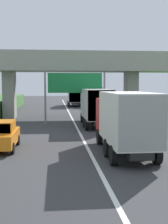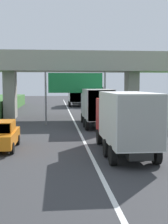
# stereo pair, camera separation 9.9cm
# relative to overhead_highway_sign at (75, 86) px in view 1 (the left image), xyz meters

# --- Properties ---
(lane_centre_stripe) EXTENTS (0.20, 93.39, 0.01)m
(lane_centre_stripe) POSITION_rel_overhead_highway_sign_xyz_m (0.00, -0.34, -3.70)
(lane_centre_stripe) COLOR white
(lane_centre_stripe) RESTS_ON ground
(overpass_bridge) EXTENTS (40.00, 4.80, 7.55)m
(overpass_bridge) POSITION_rel_overhead_highway_sign_xyz_m (0.00, 6.33, 1.97)
(overpass_bridge) COLOR #9E998E
(overpass_bridge) RESTS_ON ground
(overhead_highway_sign) EXTENTS (5.88, 0.18, 5.05)m
(overhead_highway_sign) POSITION_rel_overhead_highway_sign_xyz_m (0.00, 0.00, 0.00)
(overhead_highway_sign) COLOR slate
(overhead_highway_sign) RESTS_ON ground
(truck_red) EXTENTS (2.44, 7.30, 3.44)m
(truck_red) POSITION_rel_overhead_highway_sign_xyz_m (1.86, -12.56, -1.77)
(truck_red) COLOR black
(truck_red) RESTS_ON ground
(truck_white) EXTENTS (2.44, 7.30, 3.44)m
(truck_white) POSITION_rel_overhead_highway_sign_xyz_m (1.54, 24.47, -1.77)
(truck_white) COLOR black
(truck_white) RESTS_ON ground
(truck_silver) EXTENTS (2.44, 7.30, 3.44)m
(truck_silver) POSITION_rel_overhead_highway_sign_xyz_m (1.78, -1.56, -1.77)
(truck_silver) COLOR black
(truck_silver) RESTS_ON ground
(truck_blue) EXTENTS (2.44, 7.30, 3.44)m
(truck_blue) POSITION_rel_overhead_highway_sign_xyz_m (5.00, 24.69, -1.77)
(truck_blue) COLOR black
(truck_blue) RESTS_ON ground
(car_orange) EXTENTS (1.86, 4.10, 1.72)m
(car_orange) POSITION_rel_overhead_highway_sign_xyz_m (-5.15, -10.78, -2.84)
(car_orange) COLOR orange
(car_orange) RESTS_ON ground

